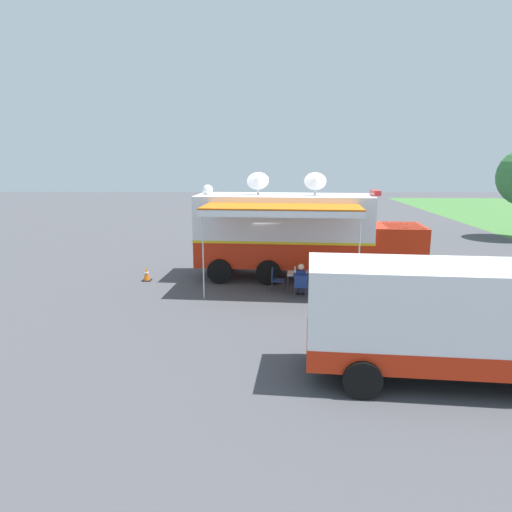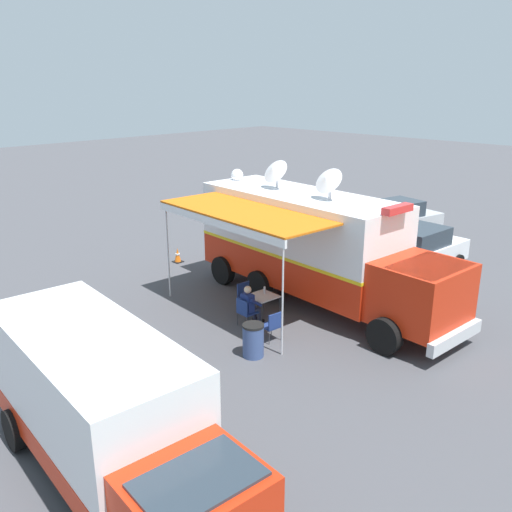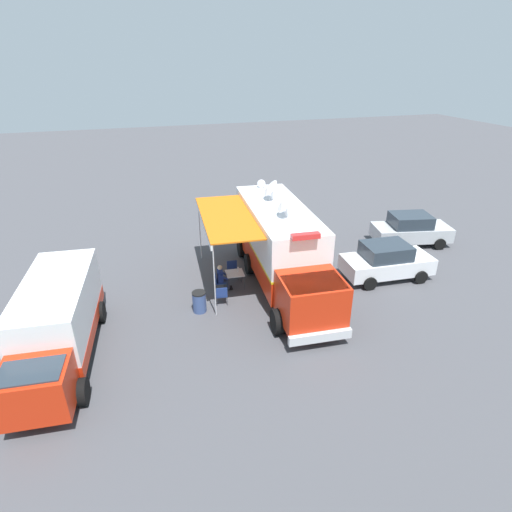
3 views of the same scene
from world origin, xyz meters
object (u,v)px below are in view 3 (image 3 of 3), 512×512
car_behind_truck (411,229)px  folding_chair_spare_by_truck (222,294)px  car_far_corner (386,261)px  traffic_cone (233,229)px  trash_bin (199,302)px  support_truck (57,323)px  water_bottle (238,269)px  folding_table (235,274)px  folding_chair_at_table (218,280)px  folding_chair_beside_table (232,269)px  seated_responder (222,277)px  command_truck (281,245)px

car_behind_truck → folding_chair_spare_by_truck: bearing=14.7°
car_far_corner → traffic_cone: bearing=-52.8°
trash_bin → car_behind_truck: (-12.61, -3.28, 0.42)m
folding_chair_spare_by_truck → support_truck: support_truck is taller
water_bottle → traffic_cone: 6.22m
folding_table → traffic_cone: folding_table is taller
folding_chair_at_table → trash_bin: 1.84m
water_bottle → folding_chair_beside_table: (0.08, -0.75, -0.32)m
folding_chair_at_table → folding_chair_beside_table: same height
seated_responder → car_far_corner: 7.82m
folding_chair_at_table → seated_responder: seated_responder is taller
folding_table → folding_chair_at_table: bearing=3.7°
command_truck → folding_table: 2.49m
water_bottle → folding_chair_spare_by_truck: size_ratio=0.26×
folding_chair_spare_by_truck → car_behind_truck: bearing=-165.3°
folding_chair_spare_by_truck → seated_responder: bearing=-104.4°
folding_chair_beside_table → support_truck: support_truck is taller
car_far_corner → support_truck: bearing=6.5°
trash_bin → command_truck: bearing=-162.9°
traffic_cone → car_far_corner: size_ratio=0.13×
water_bottle → traffic_cone: water_bottle is taller
folding_table → seated_responder: seated_responder is taller
command_truck → folding_chair_spare_by_truck: bearing=18.3°
folding_chair_spare_by_truck → car_behind_truck: (-11.61, -3.04, 0.37)m
command_truck → water_bottle: 2.27m
water_bottle → trash_bin: 2.68m
folding_table → water_bottle: 0.26m
folding_chair_at_table → folding_chair_spare_by_truck: same height
water_bottle → trash_bin: (2.10, 1.61, -0.38)m
support_truck → folding_chair_beside_table: bearing=-152.4°
command_truck → seated_responder: command_truck is taller
traffic_cone → folding_chair_beside_table: bearing=75.5°
seated_responder → support_truck: size_ratio=0.18×
folding_table → car_far_corner: car_far_corner is taller
trash_bin → car_behind_truck: size_ratio=0.20×
folding_chair_at_table → car_behind_truck: size_ratio=0.19×
folding_chair_beside_table → car_behind_truck: size_ratio=0.19×
trash_bin → traffic_cone: size_ratio=1.57×
folding_table → car_far_corner: (-7.11, 1.27, 0.21)m
water_bottle → folding_chair_beside_table: size_ratio=0.26×
folding_chair_spare_by_truck → traffic_cone: size_ratio=1.50×
folding_chair_at_table → car_far_corner: size_ratio=0.20×
folding_chair_spare_by_truck → folding_chair_beside_table: bearing=-115.7°
car_behind_truck → folding_chair_at_table: bearing=9.0°
folding_chair_at_table → trash_bin: trash_bin is taller
car_behind_truck → car_far_corner: 4.69m
command_truck → traffic_cone: command_truck is taller
support_truck → folding_chair_spare_by_truck: bearing=-165.2°
command_truck → folding_table: (2.12, -0.26, -1.27)m
command_truck → folding_chair_at_table: (2.92, -0.21, -1.43)m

